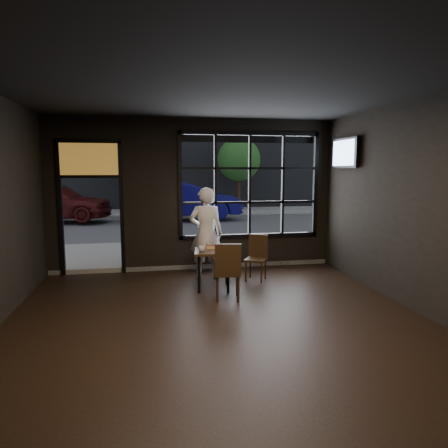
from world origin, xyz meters
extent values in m
cube|color=black|center=(0.00, 0.00, -0.01)|extent=(6.00, 7.00, 0.02)
cube|color=black|center=(0.00, 0.00, 3.21)|extent=(6.00, 7.00, 0.02)
cube|color=black|center=(3.00, 0.00, 1.60)|extent=(0.04, 7.00, 3.20)
cube|color=black|center=(1.20, 3.50, 1.80)|extent=(3.06, 0.12, 2.28)
cube|color=orange|center=(-2.10, 3.50, 2.35)|extent=(1.20, 0.06, 0.70)
cube|color=#545456|center=(0.00, 24.00, -0.02)|extent=(60.00, 41.00, 0.04)
cube|color=#5B5956|center=(0.00, 23.00, 7.50)|extent=(28.00, 12.00, 15.00)
cube|color=black|center=(0.17, 2.01, 0.35)|extent=(0.74, 0.74, 0.71)
cube|color=black|center=(0.31, 1.39, 0.48)|extent=(0.48, 0.48, 0.97)
cube|color=black|center=(1.07, 2.41, 0.44)|extent=(0.52, 0.52, 0.88)
imported|color=silver|center=(0.14, 2.73, 0.90)|extent=(0.72, 0.53, 1.80)
imported|color=silver|center=(-0.04, 1.95, 0.75)|extent=(0.14, 0.14, 0.10)
cube|color=black|center=(2.93, 2.58, 2.47)|extent=(0.11, 1.01, 0.59)
imported|color=#0D0A55|center=(0.51, 11.85, 0.86)|extent=(4.70, 1.94, 1.51)
imported|color=#4D1211|center=(-4.80, 12.16, 0.87)|extent=(4.82, 2.73, 1.55)
cylinder|color=#332114|center=(-2.06, 15.30, 1.15)|extent=(0.21, 0.21, 2.30)
sphere|color=#316D28|center=(-2.06, 15.30, 3.03)|extent=(2.51, 2.51, 2.51)
cylinder|color=#332114|center=(3.56, 15.30, 1.01)|extent=(0.18, 0.18, 2.03)
sphere|color=#3B6A2A|center=(3.56, 15.30, 2.67)|extent=(2.21, 2.21, 2.21)
camera|label=1|loc=(-0.89, -4.91, 2.13)|focal=32.00mm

